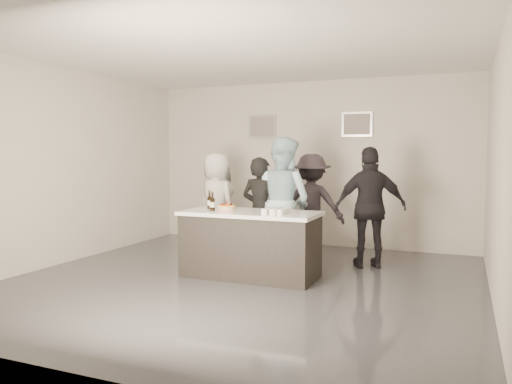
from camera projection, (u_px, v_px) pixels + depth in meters
floor at (241, 282)px, 6.56m from camera, size 6.00×6.00×0.00m
ceiling at (241, 50)px, 6.33m from camera, size 6.00×6.00×0.00m
wall_back at (308, 164)px, 9.20m from camera, size 6.00×0.04×3.00m
wall_front at (74, 178)px, 3.68m from camera, size 6.00×0.04×3.00m
wall_left at (62, 166)px, 7.59m from camera, size 0.04×6.00×3.00m
wall_right at (498, 171)px, 5.29m from camera, size 0.04×6.00×3.00m
picture_left at (262, 126)px, 9.47m from camera, size 0.54×0.04×0.44m
picture_right at (357, 124)px, 8.78m from camera, size 0.54×0.04×0.44m
bar_counter at (250, 244)px, 6.80m from camera, size 1.86×0.86×0.90m
cake at (226, 208)px, 6.82m from camera, size 0.24×0.24×0.07m
beer_bottle_a at (210, 200)px, 7.08m from camera, size 0.07×0.07×0.26m
beer_bottle_b at (212, 201)px, 6.83m from camera, size 0.07×0.07×0.26m
tumbler_cluster at (277, 211)px, 6.49m from camera, size 0.30×0.40×0.08m
candles at (218, 212)px, 6.61m from camera, size 0.24×0.08×0.01m
person_main_black at (260, 211)px, 7.48m from camera, size 0.64×0.47×1.63m
person_main_blue at (283, 202)px, 7.48m from camera, size 1.14×1.03×1.93m
person_guest_left at (217, 203)px, 8.32m from camera, size 0.99×0.86×1.71m
person_guest_right at (371, 207)px, 7.34m from camera, size 1.13×0.81×1.79m
person_guest_back at (311, 205)px, 8.20m from camera, size 1.18×0.82×1.68m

